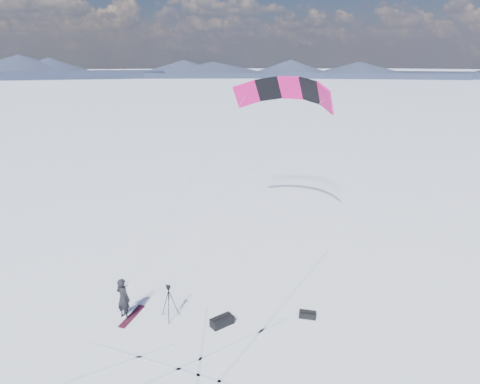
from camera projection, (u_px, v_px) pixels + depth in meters
ground at (175, 328)px, 15.79m from camera, size 1800.00×1800.00×0.00m
horizon_hills at (170, 247)px, 14.73m from camera, size 704.00×704.42×8.61m
snow_tracks at (143, 346)px, 14.78m from camera, size 13.93×10.25×0.01m
snowkiter at (125, 317)px, 16.45m from camera, size 0.66×0.77×1.78m
snowboard at (132, 316)px, 16.49m from camera, size 1.42×1.24×0.04m
tripod at (169, 297)px, 16.12m from camera, size 0.65×0.73×1.50m
gear_bag_a at (222, 321)px, 15.91m from camera, size 0.93×0.47×0.41m
gear_bag_b at (307, 314)px, 16.40m from camera, size 0.72×0.73×0.31m
power_kite at (286, 93)px, 23.91m from camera, size 13.49×7.62×7.88m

